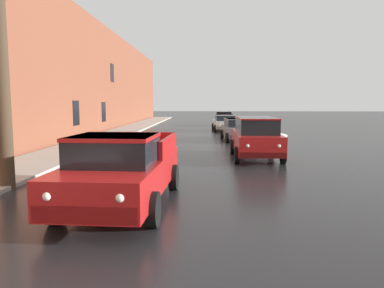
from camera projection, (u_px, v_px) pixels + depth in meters
name	position (u px, v px, depth m)	size (l,w,h in m)	color
left_sidewalk_slab	(70.00, 150.00, 18.26)	(2.71, 80.00, 0.13)	#A8A399
brick_townhouse_facade	(29.00, 63.00, 17.84)	(0.63, 80.00, 8.81)	brown
snow_bank_along_left_kerb	(269.00, 135.00, 24.33)	(2.35, 0.94, 0.72)	white
snow_bank_near_corner_right	(264.00, 128.00, 30.88)	(2.24, 1.20, 0.58)	white
bare_tree_second_along_sidewalk	(1.00, 66.00, 10.04)	(2.45, 2.98, 7.00)	#423323
pickup_truck_red_approaching_near_lane	(122.00, 169.00, 8.65)	(2.40, 5.33, 1.76)	red
suv_red_parked_kerbside_close	(256.00, 136.00, 16.04)	(2.07, 4.63, 1.82)	red
sedan_grey_parked_kerbside_mid	(237.00, 129.00, 23.68)	(2.08, 4.40, 1.42)	slate
sedan_white_parked_far_down_block	(225.00, 122.00, 31.25)	(2.16, 4.25, 1.42)	silver
sedan_black_queued_behind_truck	(224.00, 119.00, 38.02)	(2.04, 4.31, 1.42)	black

